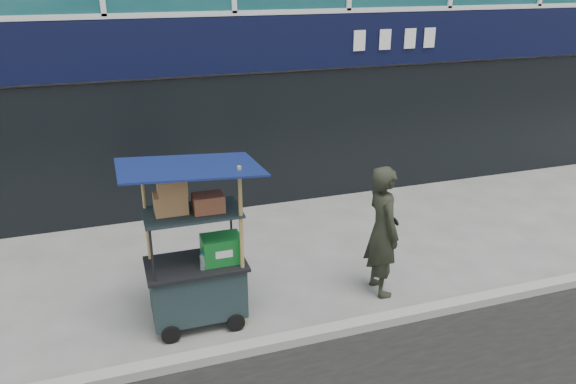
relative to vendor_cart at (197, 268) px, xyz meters
name	(u,v)px	position (x,y,z in m)	size (l,w,h in m)	color
ground	(319,327)	(1.34, -0.59, -0.74)	(80.00, 80.00, 0.00)	slate
curb	(326,332)	(1.34, -0.79, -0.68)	(80.00, 0.18, 0.12)	#989890
vendor_cart	(197,268)	(0.00, 0.00, 0.00)	(1.56, 1.11, 2.11)	black
vendor_man	(383,231)	(2.42, -0.06, 0.15)	(0.65, 0.43, 1.78)	black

